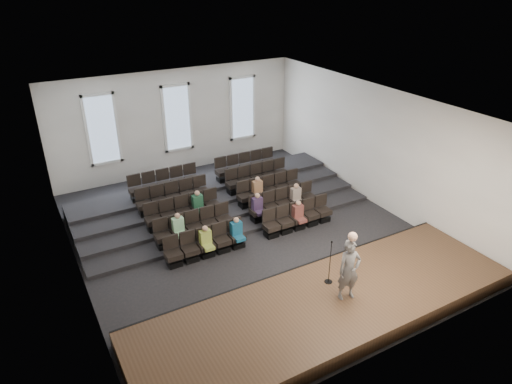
{
  "coord_description": "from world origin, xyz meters",
  "views": [
    {
      "loc": [
        -6.97,
        -13.17,
        9.13
      ],
      "look_at": [
        0.68,
        0.5,
        1.4
      ],
      "focal_mm": 32.0,
      "sensor_mm": 36.0,
      "label": 1
    }
  ],
  "objects": [
    {
      "name": "wall_right",
      "position": [
        6.02,
        0.0,
        2.5
      ],
      "size": [
        0.04,
        14.0,
        5.0
      ],
      "primitive_type": "cube",
      "color": "white",
      "rests_on": "ground"
    },
    {
      "name": "seating_rows",
      "position": [
        -0.0,
        1.54,
        0.68
      ],
      "size": [
        6.8,
        4.7,
        1.67
      ],
      "color": "black",
      "rests_on": "ground"
    },
    {
      "name": "stage_lip",
      "position": [
        0.0,
        -3.33,
        0.25
      ],
      "size": [
        11.8,
        0.06,
        0.52
      ],
      "primitive_type": "cube",
      "color": "black",
      "rests_on": "ground"
    },
    {
      "name": "wall_left",
      "position": [
        -6.02,
        0.0,
        2.5
      ],
      "size": [
        0.04,
        14.0,
        5.0
      ],
      "primitive_type": "cube",
      "color": "white",
      "rests_on": "ground"
    },
    {
      "name": "wall_front",
      "position": [
        0.0,
        -7.02,
        2.5
      ],
      "size": [
        12.0,
        0.04,
        5.0
      ],
      "primitive_type": "cube",
      "color": "white",
      "rests_on": "ground"
    },
    {
      "name": "risers",
      "position": [
        0.0,
        3.17,
        0.2
      ],
      "size": [
        11.8,
        4.8,
        0.6
      ],
      "color": "black",
      "rests_on": "ground"
    },
    {
      "name": "ceiling",
      "position": [
        0.0,
        0.0,
        5.01
      ],
      "size": [
        12.0,
        14.0,
        0.02
      ],
      "primitive_type": "cube",
      "color": "white",
      "rests_on": "ground"
    },
    {
      "name": "wall_back",
      "position": [
        0.0,
        7.02,
        2.5
      ],
      "size": [
        12.0,
        0.04,
        5.0
      ],
      "primitive_type": "cube",
      "color": "white",
      "rests_on": "ground"
    },
    {
      "name": "speaker",
      "position": [
        0.49,
        -5.22,
        1.44
      ],
      "size": [
        0.76,
        0.57,
        1.89
      ],
      "primitive_type": "imported",
      "rotation": [
        0.0,
        0.0,
        -0.18
      ],
      "color": "#5E5B59",
      "rests_on": "stage"
    },
    {
      "name": "stage",
      "position": [
        0.0,
        -5.1,
        0.25
      ],
      "size": [
        11.8,
        3.6,
        0.5
      ],
      "primitive_type": "cube",
      "color": "#47301E",
      "rests_on": "ground"
    },
    {
      "name": "ground",
      "position": [
        0.0,
        0.0,
        0.0
      ],
      "size": [
        14.0,
        14.0,
        0.0
      ],
      "primitive_type": "plane",
      "color": "black",
      "rests_on": "ground"
    },
    {
      "name": "audience",
      "position": [
        0.0,
        0.32,
        0.81
      ],
      "size": [
        5.45,
        2.64,
        1.1
      ],
      "color": "#A1B347",
      "rests_on": "seating_rows"
    },
    {
      "name": "mic_stand",
      "position": [
        0.47,
        -4.41,
        0.94
      ],
      "size": [
        0.25,
        0.25,
        1.48
      ],
      "color": "black",
      "rests_on": "stage"
    },
    {
      "name": "windows",
      "position": [
        0.0,
        6.95,
        2.7
      ],
      "size": [
        8.44,
        0.1,
        3.24
      ],
      "color": "white",
      "rests_on": "wall_back"
    }
  ]
}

